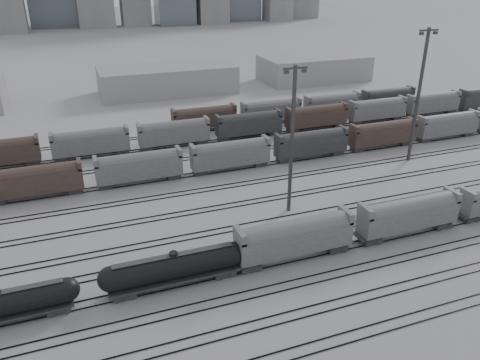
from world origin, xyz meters
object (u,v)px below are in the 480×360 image
object	(u,v)px
tank_car_b	(174,267)
light_mast_c	(292,138)
hopper_car_b	(409,213)
hopper_car_a	(294,236)

from	to	relation	value
tank_car_b	light_mast_c	size ratio (longest dim) A/B	0.78
hopper_car_b	light_mast_c	distance (m)	19.67
light_mast_c	hopper_car_b	bearing A→B (deg)	-44.72
hopper_car_b	light_mast_c	size ratio (longest dim) A/B	0.68
hopper_car_a	light_mast_c	size ratio (longest dim) A/B	0.69
tank_car_b	hopper_car_b	world-z (taller)	hopper_car_b
hopper_car_b	light_mast_c	xyz separation A→B (m)	(-12.56, 12.44, 8.63)
hopper_car_a	light_mast_c	xyz separation A→B (m)	(5.36, 12.44, 8.56)
hopper_car_b	light_mast_c	world-z (taller)	light_mast_c
tank_car_b	hopper_car_a	xyz separation A→B (m)	(15.80, 0.00, 0.94)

